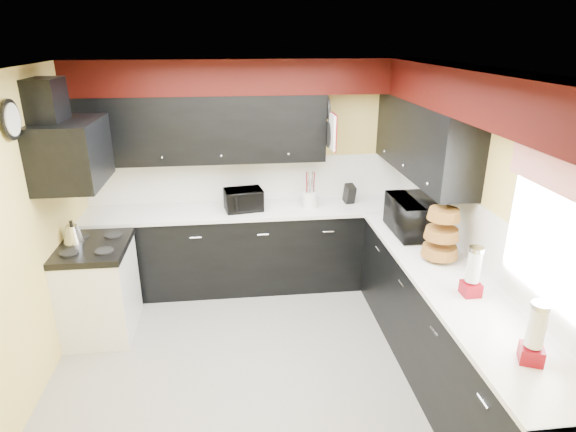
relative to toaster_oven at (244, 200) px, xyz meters
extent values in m
plane|color=gray|center=(0.09, -1.46, -1.05)|extent=(3.60, 3.60, 0.00)
cube|color=#E0C666|center=(0.09, 0.34, 0.20)|extent=(3.60, 0.06, 2.50)
cube|color=#E0C666|center=(1.89, -1.46, 0.20)|extent=(0.06, 3.60, 2.50)
cube|color=#E0C666|center=(-1.71, -1.46, 0.20)|extent=(0.06, 3.60, 2.50)
cube|color=white|center=(0.09, -1.46, 1.45)|extent=(3.60, 3.60, 0.06)
cube|color=black|center=(0.09, 0.04, -0.60)|extent=(3.60, 0.60, 0.90)
cube|color=black|center=(1.59, -1.76, -0.60)|extent=(0.60, 3.00, 0.90)
cube|color=white|center=(0.09, 0.04, -0.13)|extent=(3.62, 0.64, 0.04)
cube|color=white|center=(1.59, -1.76, -0.13)|extent=(0.64, 3.02, 0.04)
cube|color=white|center=(0.09, 0.33, 0.14)|extent=(3.60, 0.02, 0.50)
cube|color=white|center=(1.88, -1.46, 0.14)|extent=(0.02, 3.60, 0.50)
cube|color=black|center=(-0.41, 0.16, 0.75)|extent=(2.60, 0.35, 0.70)
cube|color=black|center=(1.71, -0.56, 0.75)|extent=(0.35, 1.80, 0.70)
cube|color=black|center=(0.09, 0.16, 1.27)|extent=(3.60, 0.36, 0.35)
cube|color=black|center=(1.71, -1.64, 1.27)|extent=(0.36, 3.24, 0.35)
cube|color=white|center=(-1.41, -0.71, -0.62)|extent=(0.60, 0.75, 0.86)
cube|color=black|center=(-1.41, -0.71, -0.16)|extent=(0.62, 0.77, 0.06)
cube|color=black|center=(-1.46, -0.71, 0.73)|extent=(0.50, 0.78, 0.55)
cube|color=black|center=(-1.59, -0.71, 1.15)|extent=(0.24, 0.40, 0.40)
cube|color=red|center=(1.82, -2.36, 0.90)|extent=(0.04, 0.88, 0.20)
cube|color=white|center=(0.92, -0.16, 0.75)|extent=(0.03, 0.26, 0.35)
imported|color=black|center=(0.00, 0.00, 0.00)|extent=(0.44, 0.39, 0.23)
imported|color=black|center=(1.60, -0.82, 0.05)|extent=(0.42, 0.61, 0.34)
cylinder|color=silver|center=(0.73, 0.00, -0.03)|extent=(0.19, 0.19, 0.17)
cube|color=black|center=(1.19, 0.08, -0.01)|extent=(0.12, 0.15, 0.21)
camera|label=1|loc=(-0.09, -4.92, 1.69)|focal=30.00mm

